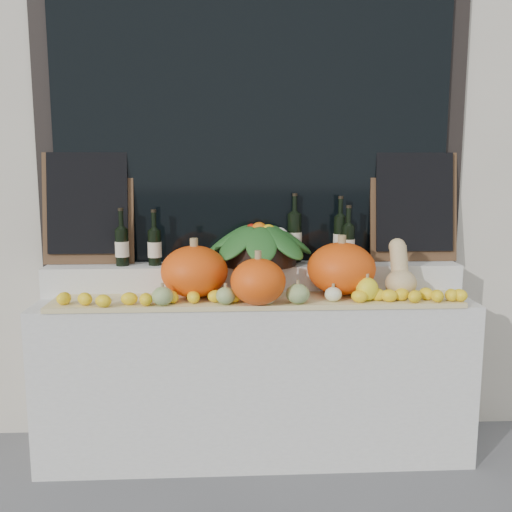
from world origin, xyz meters
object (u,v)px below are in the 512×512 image
pumpkin_right (341,269)px  wine_bottle_tall (294,237)px  produce_bowl (259,243)px  butternut_squash (400,274)px  pumpkin_left (194,271)px

pumpkin_right → wine_bottle_tall: size_ratio=0.93×
produce_bowl → wine_bottle_tall: (0.20, 0.07, 0.02)m
pumpkin_right → butternut_squash: 0.31m
pumpkin_right → butternut_squash: (0.30, -0.06, -0.02)m
pumpkin_right → pumpkin_left: bearing=-178.5°
pumpkin_left → butternut_squash: 1.08m
pumpkin_left → produce_bowl: size_ratio=0.55×
pumpkin_right → produce_bowl: 0.48m
butternut_squash → produce_bowl: size_ratio=0.47×
produce_bowl → wine_bottle_tall: bearing=18.2°
butternut_squash → wine_bottle_tall: size_ratio=0.76×
produce_bowl → pumpkin_right: bearing=-23.3°
produce_bowl → wine_bottle_tall: 0.22m
pumpkin_right → produce_bowl: bearing=156.7°
wine_bottle_tall → pumpkin_left: bearing=-154.0°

